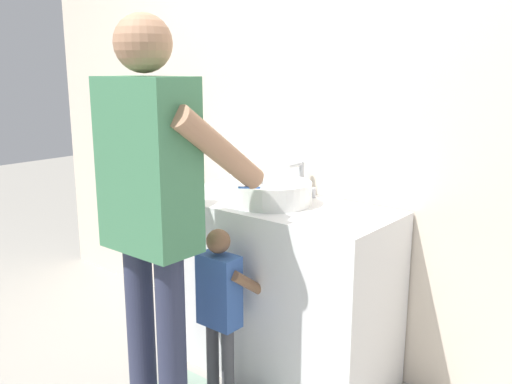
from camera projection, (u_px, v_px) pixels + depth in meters
name	position (u px, v px, depth m)	size (l,w,h in m)	color
back_wall	(314.00, 102.00, 2.83)	(4.40, 0.08, 2.70)	beige
vanity_cabinet	(275.00, 287.00, 2.79)	(1.19, 0.54, 0.87)	white
sink_basin	(273.00, 193.00, 2.67)	(0.38, 0.38, 0.11)	silver
faucet	(300.00, 180.00, 2.83)	(0.18, 0.14, 0.18)	#B7BABF
toothbrush_cup	(235.00, 183.00, 2.91)	(0.07, 0.07, 0.21)	silver
child_toddler	(220.00, 300.00, 2.47)	(0.26, 0.26, 0.84)	#47474C
adult_parent	(153.00, 191.00, 2.22)	(0.54, 0.56, 1.73)	#2D334C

